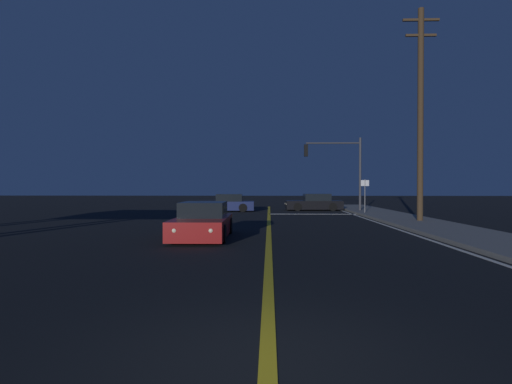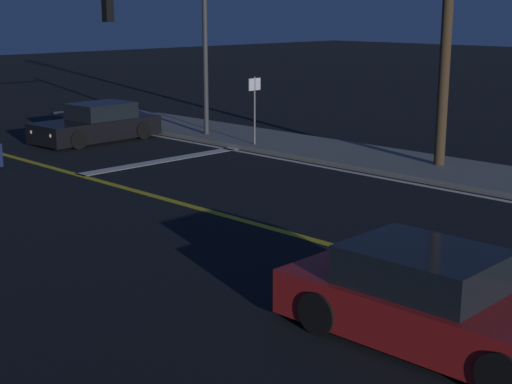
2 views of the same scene
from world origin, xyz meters
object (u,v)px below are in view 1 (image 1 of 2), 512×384
at_px(car_parked_curb_navy, 227,204).
at_px(utility_pole_right, 420,112).
at_px(car_side_waiting_red, 203,222).
at_px(street_sign_corner, 365,191).
at_px(traffic_signal_near_right, 339,162).
at_px(car_lead_oncoming_black, 314,203).

xyz_separation_m(car_parked_curb_navy, utility_pole_right, (11.22, -9.87, 5.24)).
bearing_deg(car_side_waiting_red, street_sign_corner, -126.64).
height_order(car_side_waiting_red, traffic_signal_near_right, traffic_signal_near_right).
bearing_deg(utility_pole_right, car_side_waiting_red, -148.59).
relative_size(car_lead_oncoming_black, utility_pole_right, 0.41).
bearing_deg(traffic_signal_near_right, street_sign_corner, 114.26).
relative_size(car_lead_oncoming_black, street_sign_corner, 1.91).
height_order(traffic_signal_near_right, street_sign_corner, traffic_signal_near_right).
bearing_deg(car_parked_curb_navy, utility_pole_right, -133.00).
relative_size(car_parked_curb_navy, street_sign_corner, 1.83).
xyz_separation_m(traffic_signal_near_right, street_sign_corner, (1.26, -2.80, -2.13)).
bearing_deg(traffic_signal_near_right, car_parked_curb_navy, -5.29).
bearing_deg(car_lead_oncoming_black, car_parked_curb_navy, 99.37).
height_order(car_side_waiting_red, street_sign_corner, street_sign_corner).
relative_size(traffic_signal_near_right, utility_pole_right, 0.50).
height_order(car_lead_oncoming_black, car_parked_curb_navy, same).
relative_size(car_lead_oncoming_black, traffic_signal_near_right, 0.82).
xyz_separation_m(traffic_signal_near_right, utility_pole_right, (2.66, -9.07, 2.07)).
distance_m(car_side_waiting_red, car_parked_curb_navy, 16.25).
xyz_separation_m(car_parked_curb_navy, traffic_signal_near_right, (8.56, -0.79, 3.18)).
height_order(car_parked_curb_navy, utility_pole_right, utility_pole_right).
height_order(car_lead_oncoming_black, utility_pole_right, utility_pole_right).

